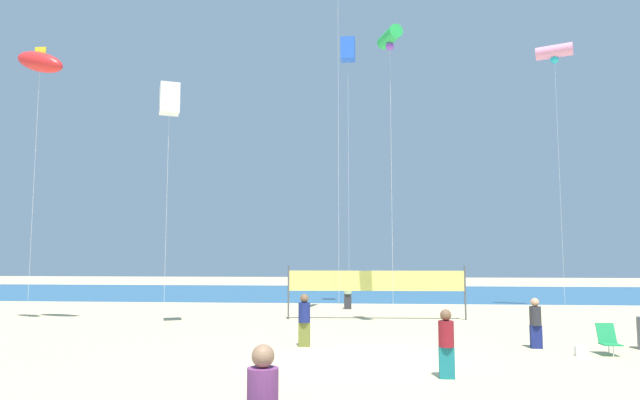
% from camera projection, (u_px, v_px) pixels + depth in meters
% --- Properties ---
extents(ground_plane, '(120.00, 120.00, 0.00)m').
position_uv_depth(ground_plane, '(369.00, 362.00, 15.15)').
color(ground_plane, '#D1BC89').
extents(ocean_band, '(120.00, 20.00, 0.01)m').
position_uv_depth(ocean_band, '(367.00, 293.00, 43.39)').
color(ocean_band, '#28608C').
rests_on(ocean_band, ground).
extents(beachgoer_sage_shirt, '(0.41, 0.41, 1.78)m').
position_uv_depth(beachgoer_sage_shirt, '(348.00, 291.00, 30.16)').
color(beachgoer_sage_shirt, '#2D2D33').
rests_on(beachgoer_sage_shirt, ground).
extents(beachgoer_charcoal_shirt, '(0.35, 0.35, 1.54)m').
position_uv_depth(beachgoer_charcoal_shirt, '(536.00, 321.00, 17.39)').
color(beachgoer_charcoal_shirt, navy).
rests_on(beachgoer_charcoal_shirt, ground).
extents(beachgoer_navy_shirt, '(0.38, 0.38, 1.64)m').
position_uv_depth(beachgoer_navy_shirt, '(304.00, 318.00, 17.75)').
color(beachgoer_navy_shirt, olive).
rests_on(beachgoer_navy_shirt, ground).
extents(beachgoer_maroon_shirt, '(0.36, 0.36, 1.59)m').
position_uv_depth(beachgoer_maroon_shirt, '(446.00, 341.00, 13.13)').
color(beachgoer_maroon_shirt, '#19727A').
rests_on(beachgoer_maroon_shirt, ground).
extents(folding_beach_chair, '(0.52, 0.65, 0.89)m').
position_uv_depth(folding_beach_chair, '(608.00, 339.00, 16.21)').
color(folding_beach_chair, '#1E8C4C').
rests_on(folding_beach_chair, ground).
extents(volleyball_net, '(8.00, 0.36, 2.40)m').
position_uv_depth(volleyball_net, '(376.00, 283.00, 25.24)').
color(volleyball_net, '#4C4C51').
rests_on(volleyball_net, ground).
extents(beach_handbag, '(0.34, 0.17, 0.27)m').
position_uv_depth(beach_handbag, '(581.00, 351.00, 16.03)').
color(beach_handbag, white).
rests_on(beach_handbag, ground).
extents(kite_red_inflatable, '(2.61, 1.35, 11.70)m').
position_uv_depth(kite_red_inflatable, '(40.00, 62.00, 23.61)').
color(kite_red_inflatable, silver).
rests_on(kite_red_inflatable, ground).
extents(kite_blue_box, '(0.83, 0.83, 15.40)m').
position_uv_depth(kite_blue_box, '(348.00, 50.00, 32.47)').
color(kite_blue_box, silver).
rests_on(kite_blue_box, ground).
extents(kite_pink_tube, '(1.94, 1.36, 14.01)m').
position_uv_depth(kite_pink_tube, '(554.00, 52.00, 29.79)').
color(kite_pink_tube, silver).
rests_on(kite_pink_tube, ground).
extents(kite_green_tube, '(0.98, 1.45, 11.76)m').
position_uv_depth(kite_green_tube, '(390.00, 38.00, 22.19)').
color(kite_green_tube, silver).
rests_on(kite_green_tube, ground).
extents(kite_white_box, '(1.00, 1.00, 9.74)m').
position_uv_depth(kite_white_box, '(170.00, 99.00, 22.54)').
color(kite_white_box, silver).
rests_on(kite_white_box, ground).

